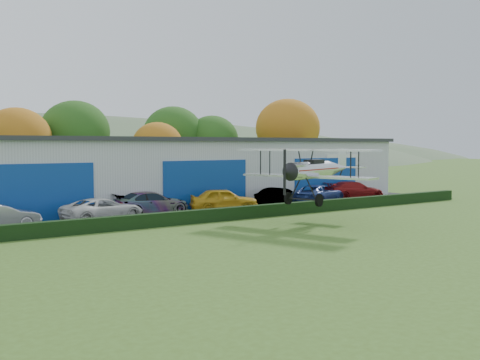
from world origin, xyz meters
TOP-DOWN VIEW (x-y plane):
  - ground at (0.00, 0.00)m, footprint 300.00×300.00m
  - apron at (3.00, 21.00)m, footprint 48.00×9.00m
  - hedge at (3.00, 16.20)m, footprint 46.00×0.60m
  - hangar at (5.00, 27.98)m, footprint 40.60×12.60m
  - tree_belt at (0.85, 40.62)m, footprint 75.70×13.22m
  - car_1 at (-9.40, 20.36)m, footprint 4.13×1.57m
  - car_2 at (-3.62, 20.04)m, footprint 5.46×3.25m
  - car_3 at (0.32, 21.40)m, footprint 5.33×2.31m
  - car_4 at (5.25, 19.94)m, footprint 5.15×3.57m
  - car_5 at (10.59, 20.34)m, footprint 4.44×2.21m
  - car_6 at (14.00, 19.69)m, footprint 6.00×4.31m
  - car_7 at (19.01, 20.61)m, footprint 5.67×3.35m
  - biplane at (6.57, 11.99)m, footprint 7.75×8.74m

SIDE VIEW (x-z plane):
  - ground at x=0.00m, z-range 0.00..0.00m
  - apron at x=3.00m, z-range 0.00..0.05m
  - hedge at x=3.00m, z-range 0.00..0.80m
  - car_1 at x=-9.40m, z-range 0.05..1.40m
  - car_5 at x=10.59m, z-range 0.05..1.45m
  - car_2 at x=-3.62m, z-range 0.05..1.47m
  - car_6 at x=14.00m, z-range 0.05..1.57m
  - car_3 at x=0.32m, z-range 0.05..1.58m
  - car_7 at x=19.01m, z-range 0.05..1.59m
  - car_4 at x=5.25m, z-range 0.05..1.68m
  - hangar at x=5.00m, z-range 0.01..5.31m
  - biplane at x=6.57m, z-range 1.70..4.99m
  - tree_belt at x=0.85m, z-range 0.55..10.67m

